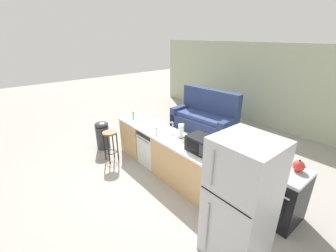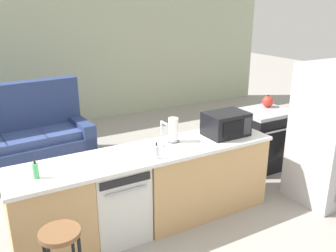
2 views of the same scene
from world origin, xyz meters
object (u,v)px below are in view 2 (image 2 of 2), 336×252
(stove_range, at_px, (263,139))
(refrigerator, at_px, (329,134))
(microwave, at_px, (226,124))
(paper_towel_roll, at_px, (173,130))
(couch, at_px, (22,141))
(kettle, at_px, (268,102))
(soap_bottle, at_px, (156,152))
(dishwasher, at_px, (116,200))
(dish_soap_bottle, at_px, (36,171))

(stove_range, bearing_deg, refrigerator, -90.01)
(microwave, xyz_separation_m, paper_towel_roll, (-0.66, 0.12, -0.00))
(refrigerator, distance_m, couch, 4.38)
(paper_towel_roll, relative_size, kettle, 1.38)
(stove_range, height_order, soap_bottle, soap_bottle)
(couch, bearing_deg, dishwasher, -75.92)
(dish_soap_bottle, bearing_deg, kettle, 11.85)
(soap_bottle, bearing_deg, refrigerator, -8.74)
(refrigerator, bearing_deg, stove_range, 89.99)
(soap_bottle, bearing_deg, dish_soap_bottle, 172.71)
(kettle, relative_size, couch, 0.10)
(microwave, distance_m, soap_bottle, 1.07)
(soap_bottle, bearing_deg, paper_towel_roll, 40.04)
(dish_soap_bottle, bearing_deg, refrigerator, -8.25)
(soap_bottle, bearing_deg, stove_range, 18.83)
(dishwasher, distance_m, soap_bottle, 0.70)
(refrigerator, bearing_deg, kettle, 82.17)
(paper_towel_roll, bearing_deg, stove_range, 13.29)
(paper_towel_roll, bearing_deg, refrigerator, -19.91)
(kettle, bearing_deg, microwave, -153.18)
(microwave, relative_size, dish_soap_bottle, 2.84)
(dishwasher, relative_size, dish_soap_bottle, 4.77)
(microwave, xyz_separation_m, kettle, (1.35, 0.68, -0.05))
(dishwasher, bearing_deg, kettle, 13.78)
(couch, bearing_deg, soap_bottle, -69.35)
(paper_towel_roll, distance_m, soap_bottle, 0.51)
(dishwasher, distance_m, couch, 2.47)
(kettle, distance_m, couch, 3.83)
(dish_soap_bottle, relative_size, kettle, 0.86)
(microwave, xyz_separation_m, soap_bottle, (-1.04, -0.21, -0.07))
(paper_towel_roll, distance_m, kettle, 2.08)
(refrigerator, bearing_deg, microwave, 155.01)
(stove_range, relative_size, couch, 0.43)
(dishwasher, bearing_deg, stove_range, 11.91)
(paper_towel_roll, height_order, soap_bottle, paper_towel_roll)
(microwave, xyz_separation_m, dish_soap_bottle, (-2.19, -0.06, -0.07))
(dish_soap_bottle, bearing_deg, soap_bottle, -7.29)
(stove_range, bearing_deg, dishwasher, -168.09)
(soap_bottle, xyz_separation_m, couch, (-0.98, 2.61, -0.58))
(dishwasher, relative_size, couch, 0.41)
(dishwasher, height_order, couch, couch)
(stove_range, relative_size, microwave, 1.80)
(refrigerator, relative_size, kettle, 8.48)
(refrigerator, distance_m, dish_soap_bottle, 3.40)
(dish_soap_bottle, xyz_separation_m, kettle, (3.53, 0.74, 0.01))
(paper_towel_roll, height_order, kettle, paper_towel_roll)
(dishwasher, xyz_separation_m, couch, (-0.60, 2.40, -0.03))
(dishwasher, relative_size, microwave, 1.68)
(dishwasher, xyz_separation_m, soap_bottle, (0.38, -0.21, 0.55))
(microwave, bearing_deg, stove_range, 25.04)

